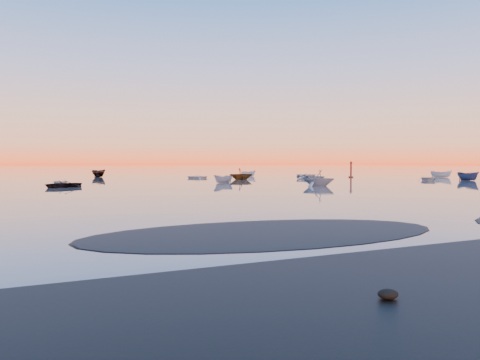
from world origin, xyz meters
TOP-DOWN VIEW (x-y plane):
  - ground at (0.00, 100.00)m, footprint 600.00×600.00m
  - mud_lobes at (0.00, -1.00)m, footprint 140.00×6.00m
  - moored_fleet at (0.00, 53.00)m, footprint 124.00×58.00m
  - boat_near_right at (14.90, 30.26)m, footprint 4.26×3.59m
  - channel_marker at (37.71, 52.88)m, footprint 0.86×0.86m

SIDE VIEW (x-z plane):
  - ground at x=0.00m, z-range 0.00..0.00m
  - moored_fleet at x=0.00m, z-range -0.60..0.60m
  - boat_near_right at x=14.90m, z-range -0.69..0.69m
  - mud_lobes at x=0.00m, z-range -0.03..0.05m
  - channel_marker at x=37.71m, z-range -0.32..2.75m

